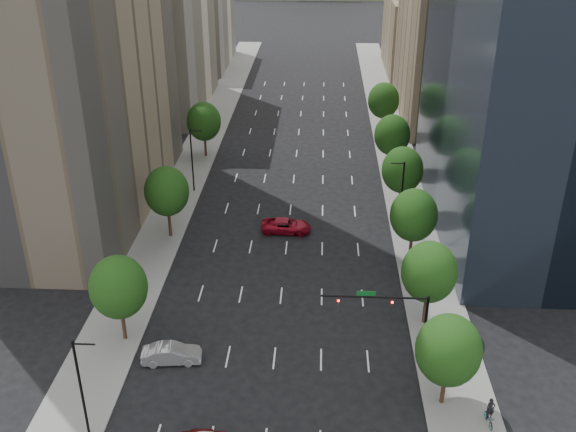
% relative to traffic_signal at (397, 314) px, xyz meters
% --- Properties ---
extents(sidewalk_left, '(6.00, 200.00, 0.15)m').
position_rel_traffic_signal_xyz_m(sidewalk_left, '(-26.03, 30.00, -5.10)').
color(sidewalk_left, slate).
rests_on(sidewalk_left, ground).
extents(sidewalk_right, '(6.00, 200.00, 0.15)m').
position_rel_traffic_signal_xyz_m(sidewalk_right, '(4.97, 30.00, -5.10)').
color(sidewalk_right, slate).
rests_on(sidewalk_right, ground).
extents(midrise_cream_left, '(14.00, 30.00, 35.00)m').
position_rel_traffic_signal_xyz_m(midrise_cream_left, '(-35.53, 73.00, 12.33)').
color(midrise_cream_left, beige).
rests_on(midrise_cream_left, ground).
extents(filler_left, '(14.00, 26.00, 18.00)m').
position_rel_traffic_signal_xyz_m(filler_left, '(-35.53, 106.00, 3.83)').
color(filler_left, beige).
rests_on(filler_left, ground).
extents(parking_tan_right, '(14.00, 30.00, 30.00)m').
position_rel_traffic_signal_xyz_m(parking_tan_right, '(14.47, 70.00, 9.83)').
color(parking_tan_right, '#8C7759').
rests_on(parking_tan_right, ground).
extents(filler_right, '(14.00, 26.00, 16.00)m').
position_rel_traffic_signal_xyz_m(filler_right, '(14.47, 103.00, 2.83)').
color(filler_right, '#8C7759').
rests_on(filler_right, ground).
extents(tree_right_0, '(5.20, 5.20, 8.39)m').
position_rel_traffic_signal_xyz_m(tree_right_0, '(3.47, -5.00, 0.22)').
color(tree_right_0, '#382316').
rests_on(tree_right_0, ground).
extents(tree_right_1, '(5.20, 5.20, 8.75)m').
position_rel_traffic_signal_xyz_m(tree_right_1, '(3.47, 6.00, 0.58)').
color(tree_right_1, '#382316').
rests_on(tree_right_1, ground).
extents(tree_right_2, '(5.20, 5.20, 8.61)m').
position_rel_traffic_signal_xyz_m(tree_right_2, '(3.47, 18.00, 0.43)').
color(tree_right_2, '#382316').
rests_on(tree_right_2, ground).
extents(tree_right_3, '(5.20, 5.20, 8.89)m').
position_rel_traffic_signal_xyz_m(tree_right_3, '(3.47, 30.00, 0.72)').
color(tree_right_3, '#382316').
rests_on(tree_right_3, ground).
extents(tree_right_4, '(5.20, 5.20, 8.46)m').
position_rel_traffic_signal_xyz_m(tree_right_4, '(3.47, 44.00, 0.29)').
color(tree_right_4, '#382316').
rests_on(tree_right_4, ground).
extents(tree_right_5, '(5.20, 5.20, 8.75)m').
position_rel_traffic_signal_xyz_m(tree_right_5, '(3.47, 60.00, 0.58)').
color(tree_right_5, '#382316').
rests_on(tree_right_5, ground).
extents(tree_left_0, '(5.20, 5.20, 8.75)m').
position_rel_traffic_signal_xyz_m(tree_left_0, '(-24.53, 2.00, 0.58)').
color(tree_left_0, '#382316').
rests_on(tree_left_0, ground).
extents(tree_left_1, '(5.20, 5.20, 8.97)m').
position_rel_traffic_signal_xyz_m(tree_left_1, '(-24.53, 22.00, 0.79)').
color(tree_left_1, '#382316').
rests_on(tree_left_1, ground).
extents(tree_left_2, '(5.20, 5.20, 8.68)m').
position_rel_traffic_signal_xyz_m(tree_left_2, '(-24.53, 48.00, 0.50)').
color(tree_left_2, '#382316').
rests_on(tree_left_2, ground).
extents(streetlight_rn, '(1.70, 0.20, 9.00)m').
position_rel_traffic_signal_xyz_m(streetlight_rn, '(2.91, 25.00, -0.33)').
color(streetlight_rn, black).
rests_on(streetlight_rn, ground).
extents(streetlight_ls, '(1.70, 0.20, 9.00)m').
position_rel_traffic_signal_xyz_m(streetlight_ls, '(-23.96, -10.00, -0.33)').
color(streetlight_ls, black).
rests_on(streetlight_ls, ground).
extents(streetlight_ln, '(1.70, 0.20, 9.00)m').
position_rel_traffic_signal_xyz_m(streetlight_ln, '(-23.96, 35.00, -0.33)').
color(streetlight_ln, black).
rests_on(streetlight_ln, ground).
extents(traffic_signal, '(9.12, 0.40, 7.38)m').
position_rel_traffic_signal_xyz_m(traffic_signal, '(0.00, 0.00, 0.00)').
color(traffic_signal, black).
rests_on(traffic_signal, ground).
extents(car_silver, '(5.39, 2.39, 1.72)m').
position_rel_traffic_signal_xyz_m(car_silver, '(-19.53, -0.93, -4.31)').
color(car_silver, '#9D9CA1').
rests_on(car_silver, ground).
extents(car_red_far, '(6.04, 2.89, 1.66)m').
position_rel_traffic_signal_xyz_m(car_red_far, '(-10.75, 23.92, -4.34)').
color(car_red_far, maroon).
rests_on(car_red_far, ground).
extents(cyclist, '(0.83, 1.91, 2.46)m').
position_rel_traffic_signal_xyz_m(cyclist, '(6.72, -7.26, -4.19)').
color(cyclist, black).
rests_on(cyclist, sidewalk_right).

